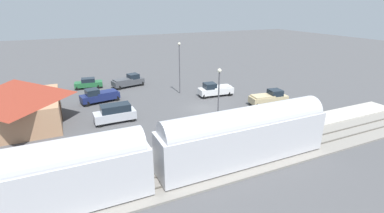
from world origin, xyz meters
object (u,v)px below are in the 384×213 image
Objects in this scene: pickup_white at (215,90)px; sedan_green at (89,83)px; pickup_tan at (269,98)px; pickup_navy at (99,96)px; passenger_train at (26,181)px; suv_silver at (115,113)px; station_building at (19,102)px; pedestrian_on_platform at (297,114)px; pickup_charcoal at (129,81)px; light_pole_near_platform at (219,92)px; light_pole_lot_center at (179,62)px.

sedan_green is at bearing 53.66° from pickup_white.
pickup_white is at bearing 36.13° from pickup_tan.
pickup_navy and pickup_tan have the same top height.
passenger_train is 16.52m from suv_silver.
pedestrian_on_platform is (-13.49, -29.57, -1.63)m from station_building.
pickup_charcoal and pickup_tan have the same top height.
suv_silver reaches higher than pedestrian_on_platform.
light_pole_near_platform reaches higher than pickup_white.
pickup_tan is (-11.22, -21.81, 0.00)m from pickup_navy.
sedan_green is (8.44, 0.64, -0.15)m from pickup_navy.
station_building is 2.41× the size of sedan_green.
pickup_charcoal and pickup_white have the same top height.
light_pole_near_platform is (6.80, -18.03, 1.71)m from passenger_train.
station_building is 15.88m from sedan_green.
passenger_train is 23.89m from pickup_navy.
pickup_navy is 24.52m from pickup_tan.
light_pole_near_platform is at bearing 173.84° from light_pole_lot_center.
light_pole_lot_center is (7.52, -11.59, 3.91)m from suv_silver.
suv_silver is (-3.94, 16.06, 0.12)m from pickup_white.
passenger_train is 31.98m from pickup_charcoal.
passenger_train is at bearing -173.37° from station_building.
light_pole_near_platform reaches higher than passenger_train.
pickup_tan is (-6.80, -4.96, 0.00)m from pickup_white.
sedan_green is at bearing 54.52° from light_pole_lot_center.
light_pole_near_platform is (-22.34, -4.97, 3.54)m from pickup_charcoal.
pedestrian_on_platform is 0.30× the size of pickup_charcoal.
pickup_navy is at bearing -17.78° from passenger_train.
light_pole_near_platform is at bearing -119.11° from station_building.
light_pole_near_platform is at bearing -145.90° from pickup_navy.
pickup_white is at bearing -89.44° from station_building.
light_pole_near_platform is at bearing -167.46° from pickup_charcoal.
pickup_charcoal is at bearing -18.64° from suv_silver.
sedan_green is (31.12, -6.64, -1.98)m from passenger_train.
sedan_green is at bearing 72.89° from pickup_charcoal.
passenger_train is at bearing 110.67° from light_pole_near_platform.
pickup_tan is at bearing -101.85° from station_building.
pedestrian_on_platform is 0.24× the size of light_pole_near_platform.
station_building is 18.90m from pickup_charcoal.
light_pole_lot_center is at bearing -137.91° from pickup_charcoal.
pedestrian_on_platform is at bearing -166.25° from pickup_white.
pickup_navy and pickup_white have the same top height.
light_pole_lot_center is at bearing -6.16° from light_pole_near_platform.
pedestrian_on_platform is 19.39m from light_pole_lot_center.
light_pole_near_platform is at bearing -69.33° from passenger_train.
suv_silver is at bearing -109.92° from station_building.
light_pole_near_platform reaches higher than pickup_tan.
sedan_green is (13.12, -8.73, -2.03)m from station_building.
pickup_white is at bearing -27.99° from light_pole_near_platform.
light_pole_near_platform is 15.13m from light_pole_lot_center.
pickup_charcoal is 1.03× the size of pickup_white.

